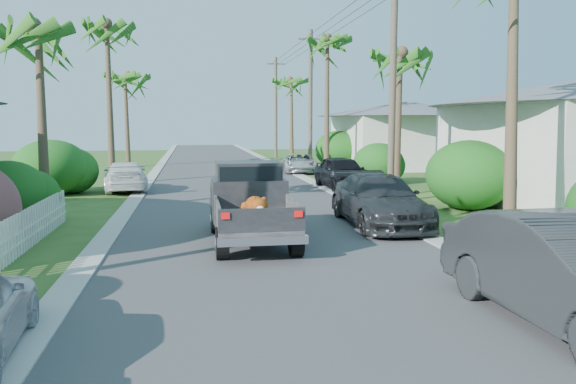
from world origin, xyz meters
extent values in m
plane|color=#31501E|center=(0.00, 0.00, 0.00)|extent=(120.00, 120.00, 0.00)
cube|color=#38383A|center=(0.00, 25.00, 0.01)|extent=(8.00, 100.00, 0.02)
cube|color=#A5A39E|center=(-4.30, 25.00, 0.03)|extent=(0.60, 100.00, 0.06)
cube|color=#A5A39E|center=(4.30, 25.00, 0.03)|extent=(0.60, 100.00, 0.06)
cylinder|color=black|center=(-1.34, 4.91, 0.38)|extent=(0.28, 0.76, 0.76)
cylinder|color=black|center=(0.36, 4.91, 0.38)|extent=(0.28, 0.76, 0.76)
cylinder|color=black|center=(-1.34, 8.16, 0.38)|extent=(0.28, 0.76, 0.76)
cylinder|color=black|center=(0.36, 8.16, 0.38)|extent=(0.28, 0.76, 0.76)
cube|color=slate|center=(-0.49, 5.56, 0.62)|extent=(1.90, 2.40, 0.24)
cube|color=slate|center=(-1.41, 5.56, 1.00)|extent=(0.06, 2.40, 0.55)
cube|color=slate|center=(0.43, 5.56, 1.00)|extent=(0.06, 2.40, 0.55)
cube|color=black|center=(-0.49, 4.39, 0.98)|extent=(1.92, 0.08, 0.52)
cube|color=silver|center=(-0.49, 4.23, 0.55)|extent=(1.98, 0.18, 0.18)
cube|color=red|center=(-1.29, 4.34, 1.10)|extent=(0.18, 0.05, 0.14)
cube|color=red|center=(0.31, 4.34, 1.10)|extent=(0.18, 0.05, 0.14)
cube|color=black|center=(-0.49, 7.41, 1.05)|extent=(1.94, 1.65, 1.10)
cube|color=black|center=(-0.49, 7.41, 1.78)|extent=(1.70, 1.35, 0.55)
cube|color=black|center=(-0.49, 6.74, 1.75)|extent=(1.60, 0.05, 0.45)
cube|color=black|center=(-0.49, 8.66, 0.90)|extent=(1.94, 1.20, 0.80)
cube|color=white|center=(-0.49, 5.56, 0.82)|extent=(1.70, 2.10, 0.16)
ellipsoid|color=orange|center=(-0.49, 5.66, 1.12)|extent=(0.48, 1.25, 0.43)
sphere|color=orange|center=(-0.49, 4.91, 1.20)|extent=(0.40, 0.40, 0.40)
ellipsoid|color=white|center=(-0.49, 5.66, 1.02)|extent=(0.32, 0.86, 0.18)
imported|color=#282A2C|center=(3.60, -0.31, 0.84)|extent=(1.88, 5.15, 1.69)
imported|color=#282A2C|center=(3.60, 8.50, 0.75)|extent=(2.22, 5.23, 1.51)
imported|color=black|center=(5.00, 17.96, 0.77)|extent=(2.02, 4.61, 1.54)
imported|color=#BBBEC2|center=(4.72, 27.09, 0.60)|extent=(2.52, 4.55, 1.21)
imported|color=silver|center=(-5.00, 18.87, 0.67)|extent=(2.43, 4.79, 1.33)
cone|color=brown|center=(-6.80, 12.00, 3.10)|extent=(0.36, 0.61, 6.21)
cone|color=brown|center=(-6.00, 22.00, 4.00)|extent=(0.36, 0.36, 8.00)
cone|color=brown|center=(-6.50, 34.00, 3.25)|extent=(0.36, 0.75, 6.51)
cone|color=brown|center=(6.30, 6.00, 3.75)|extent=(0.36, 0.73, 7.51)
cone|color=brown|center=(6.60, 15.00, 3.00)|extent=(0.36, 0.54, 6.01)
cone|color=brown|center=(6.20, 26.00, 4.10)|extent=(0.36, 0.36, 8.20)
cone|color=brown|center=(6.50, 40.00, 3.40)|extent=(0.36, 0.63, 6.81)
ellipsoid|color=#164D16|center=(-7.40, 10.00, 1.00)|extent=(2.40, 2.64, 2.00)
ellipsoid|color=#164D16|center=(-8.00, 18.00, 1.20)|extent=(3.20, 3.52, 2.40)
ellipsoid|color=#164D16|center=(7.80, 11.00, 1.25)|extent=(3.00, 3.30, 2.50)
ellipsoid|color=#164D16|center=(7.50, 20.00, 1.05)|extent=(2.60, 2.86, 2.10)
ellipsoid|color=#164D16|center=(8.00, 30.00, 1.30)|extent=(3.20, 3.52, 2.60)
cube|color=white|center=(-6.00, 5.50, 0.50)|extent=(0.10, 11.00, 1.00)
cube|color=silver|center=(13.00, 30.00, 1.80)|extent=(9.00, 8.00, 3.60)
cone|color=#595B60|center=(13.00, 30.00, 4.10)|extent=(6.48, 6.48, 1.00)
cylinder|color=brown|center=(5.60, 13.00, 4.50)|extent=(0.26, 0.26, 9.00)
cylinder|color=brown|center=(5.60, 28.00, 4.50)|extent=(0.26, 0.26, 9.00)
cube|color=brown|center=(5.60, 28.00, 8.40)|extent=(1.60, 0.10, 0.10)
cylinder|color=brown|center=(5.60, 43.00, 4.50)|extent=(0.26, 0.26, 9.00)
cube|color=brown|center=(5.60, 43.00, 8.40)|extent=(1.60, 0.10, 0.10)
camera|label=1|loc=(-1.97, -7.62, 3.07)|focal=35.00mm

